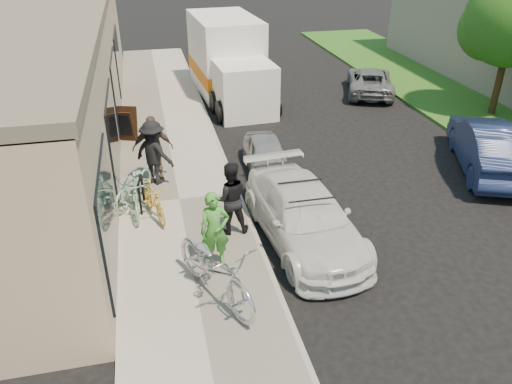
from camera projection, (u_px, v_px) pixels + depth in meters
ground at (286, 262)px, 10.70m from camera, size 120.00×120.00×0.00m
sidewalk at (180, 201)px, 12.84m from camera, size 3.00×34.00×0.15m
curb at (239, 195)px, 13.15m from camera, size 0.12×34.00×0.13m
storefront at (55, 78)px, 15.49m from camera, size 3.60×20.00×4.22m
bike_rack at (141, 191)px, 12.14m from camera, size 0.14×0.59×0.83m
sandwich_board at (126, 124)px, 15.97m from camera, size 0.80×0.80×1.03m
sedan_white at (304, 216)px, 11.14m from camera, size 2.16×4.58×1.33m
sedan_silver at (267, 156)px, 14.25m from camera, size 1.39×3.02×1.00m
moving_truck at (229, 63)px, 20.10m from camera, size 2.70×6.38×3.07m
far_car_blue at (491, 146)px, 14.30m from camera, size 3.18×4.81×1.50m
far_car_gray at (370, 81)px, 20.76m from camera, size 3.01×4.20×1.06m
median_tree at (511, 23)px, 17.07m from camera, size 3.28×3.28×5.02m
tandem_bike at (216, 269)px, 9.20m from camera, size 1.82×2.63×1.31m
woman_rider at (215, 230)px, 10.00m from camera, size 0.64×0.44×1.67m
man_standing at (230, 198)px, 11.10m from camera, size 0.86×0.69×1.72m
cruiser_bike_a at (136, 196)px, 11.97m from camera, size 0.47×1.63×0.98m
cruiser_bike_b at (134, 185)px, 12.48m from camera, size 1.42×1.89×0.95m
cruiser_bike_c at (154, 201)px, 11.82m from camera, size 0.83×1.57×0.91m
bystander_a at (154, 153)px, 13.20m from camera, size 1.30×1.22×1.76m
bystander_b at (153, 149)px, 13.33m from camera, size 1.08×0.45×1.84m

